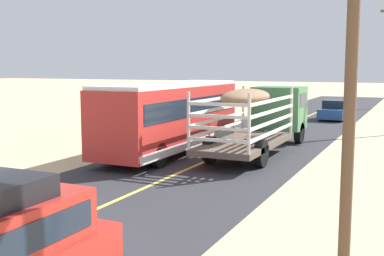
{
  "coord_description": "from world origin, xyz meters",
  "views": [
    {
      "loc": [
        8.0,
        -7.05,
        3.96
      ],
      "look_at": [
        0.0,
        10.1,
        1.58
      ],
      "focal_mm": 45.7,
      "sensor_mm": 36.0,
      "label": 1
    }
  ],
  "objects_px": {
    "bus": "(172,115)",
    "car_far": "(334,110)",
    "power_pole_near": "(352,46)",
    "livestock_truck": "(267,112)"
  },
  "relations": [
    {
      "from": "livestock_truck",
      "to": "power_pole_near",
      "type": "bearing_deg",
      "value": -67.52
    },
    {
      "from": "power_pole_near",
      "to": "livestock_truck",
      "type": "bearing_deg",
      "value": 112.48
    },
    {
      "from": "power_pole_near",
      "to": "car_far",
      "type": "bearing_deg",
      "value": 99.21
    },
    {
      "from": "livestock_truck",
      "to": "bus",
      "type": "bearing_deg",
      "value": -140.03
    },
    {
      "from": "livestock_truck",
      "to": "power_pole_near",
      "type": "xyz_separation_m",
      "value": [
        5.42,
        -13.1,
        2.56
      ]
    },
    {
      "from": "livestock_truck",
      "to": "car_far",
      "type": "distance_m",
      "value": 14.89
    },
    {
      "from": "livestock_truck",
      "to": "power_pole_near",
      "type": "distance_m",
      "value": 14.4
    },
    {
      "from": "livestock_truck",
      "to": "power_pole_near",
      "type": "height_order",
      "value": "power_pole_near"
    },
    {
      "from": "livestock_truck",
      "to": "bus",
      "type": "distance_m",
      "value": 4.73
    },
    {
      "from": "bus",
      "to": "car_far",
      "type": "height_order",
      "value": "bus"
    }
  ]
}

